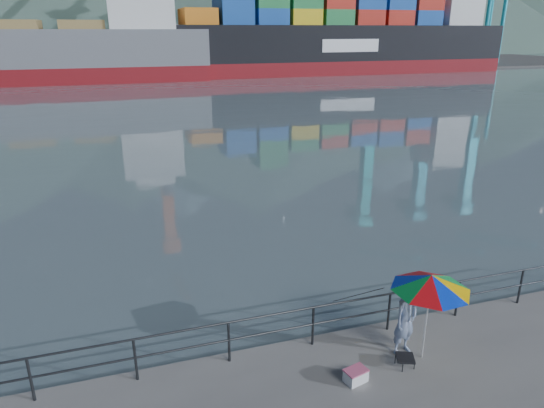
% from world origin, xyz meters
% --- Properties ---
extents(harbor_water, '(500.00, 280.00, 0.00)m').
position_xyz_m(harbor_water, '(0.00, 130.00, 0.00)').
color(harbor_water, slate).
rests_on(harbor_water, ground).
extents(far_dock, '(200.00, 40.00, 0.40)m').
position_xyz_m(far_dock, '(10.00, 93.00, 0.00)').
color(far_dock, '#514F4C').
rests_on(far_dock, ground).
extents(guardrail, '(22.00, 0.06, 1.03)m').
position_xyz_m(guardrail, '(0.00, 1.70, 0.52)').
color(guardrail, '#2D3033').
rests_on(guardrail, ground).
extents(container_stacks, '(58.00, 8.40, 7.80)m').
position_xyz_m(container_stacks, '(34.14, 93.80, 2.86)').
color(container_stacks, '#194CA5').
rests_on(container_stacks, ground).
extents(fisherman, '(0.70, 0.56, 1.69)m').
position_xyz_m(fisherman, '(2.86, 0.81, 0.84)').
color(fisherman, navy).
rests_on(fisherman, ground).
extents(beach_umbrella, '(2.17, 2.17, 2.10)m').
position_xyz_m(beach_umbrella, '(3.18, 0.50, 1.92)').
color(beach_umbrella, white).
rests_on(beach_umbrella, ground).
extents(folding_stool, '(0.49, 0.49, 0.25)m').
position_xyz_m(folding_stool, '(2.63, 0.34, 0.13)').
color(folding_stool, black).
rests_on(folding_stool, ground).
extents(cooler_bag, '(0.52, 0.41, 0.26)m').
position_xyz_m(cooler_bag, '(1.38, 0.23, 0.13)').
color(cooler_bag, silver).
rests_on(cooler_bag, ground).
extents(fishing_rod, '(0.57, 1.46, 1.10)m').
position_xyz_m(fishing_rod, '(2.29, 2.04, 0.00)').
color(fishing_rod, black).
rests_on(fishing_rod, ground).
extents(bulk_carrier, '(50.06, 8.66, 14.50)m').
position_xyz_m(bulk_carrier, '(-12.08, 69.94, 4.15)').
color(bulk_carrier, maroon).
rests_on(bulk_carrier, ground).
extents(container_ship, '(59.69, 9.95, 18.10)m').
position_xyz_m(container_ship, '(36.18, 72.51, 5.83)').
color(container_ship, maroon).
rests_on(container_ship, ground).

